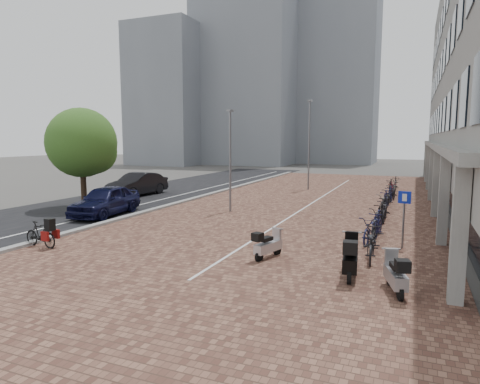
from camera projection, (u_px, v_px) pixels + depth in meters
The scene contains 18 objects.
ground at pixel (176, 248), 15.16m from camera, with size 140.00×140.00×0.00m, color #474442.
plaza_brick at pixel (309, 203), 25.40m from camera, with size 14.50×42.00×0.04m, color brown.
street_asphalt at pixel (154, 194), 29.57m from camera, with size 8.00×50.00×0.03m, color black.
curb at pixel (204, 196), 28.09m from camera, with size 0.35×42.00×0.14m, color gray.
lane_line at pixel (179, 195), 28.81m from camera, with size 0.12×44.00×0.00m, color white.
parking_line at pixel (312, 203), 25.32m from camera, with size 0.10×30.00×0.00m, color white.
bg_towers at pixel (261, 71), 63.68m from camera, with size 33.00×23.00×32.00m.
car_navy at pixel (105, 201), 21.34m from camera, with size 1.80×4.46×1.52m, color black.
car_dark at pixel (137, 184), 28.66m from camera, with size 1.65×4.73×1.56m, color black.
hero_bike at pixel (40, 234), 15.12m from camera, with size 1.60×0.60×1.10m.
scooter_front at pixel (268, 244), 13.71m from camera, with size 0.44×1.40×0.96m, color silver, non-canonical shape.
scooter_mid at pixel (350, 256), 11.84m from camera, with size 0.55×1.77×1.22m, color black, non-canonical shape.
scooter_back at pixel (396, 273), 10.64m from camera, with size 0.48×1.53×1.05m, color #A4A4A9, non-canonical shape.
parking_sign at pixel (404, 211), 14.83m from camera, with size 0.43×0.12×2.06m.
lamp_near at pixel (230, 162), 22.13m from camera, with size 0.12×0.12×5.30m, color gray.
lamp_far at pixel (309, 146), 31.58m from camera, with size 0.12×0.12×6.64m, color gray.
street_tree at pixel (84, 145), 23.32m from camera, with size 3.82×3.82×5.55m.
bike_row at pixel (387, 202), 22.40m from camera, with size 1.13×21.45×1.05m.
Camera 1 is at (7.77, -12.79, 3.91)m, focal length 31.67 mm.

